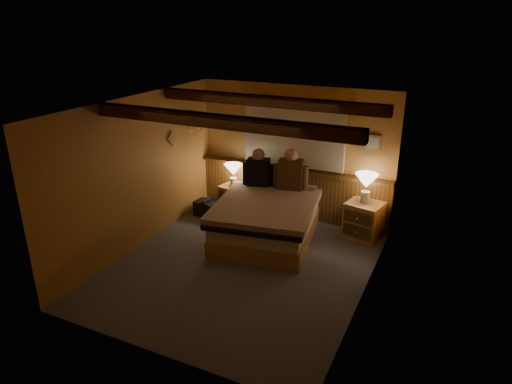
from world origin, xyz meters
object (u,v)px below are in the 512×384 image
Objects in this scene: person_right at (291,172)px; person_left at (258,170)px; lamp_right at (366,183)px; nightstand_right at (364,220)px; bed at (267,219)px; lamp_left at (233,171)px; duffel_bag at (208,208)px; nightstand_left at (234,198)px.

person_left is at bearing 176.23° from person_right.
nightstand_right is at bearing -59.74° from lamp_right.
person_right is (0.13, 0.69, 0.62)m from bed.
lamp_left is at bearing 150.63° from person_left.
bed is 3.41× the size of nightstand_right.
duffel_bag is (-2.81, -0.37, -0.16)m from nightstand_right.
lamp_right is (-0.02, 0.03, 0.65)m from nightstand_right.
duffel_bag is at bearing -171.74° from lamp_right.
nightstand_right is 0.65m from lamp_right.
lamp_left is 2.45m from lamp_right.
nightstand_right is 1.32× the size of lamp_right.
lamp_right reaches higher than duffel_bag.
person_right reaches higher than bed.
nightstand_right is at bearing -0.57° from lamp_left.
lamp_right reaches higher than nightstand_left.
lamp_left is (-1.03, 0.77, 0.46)m from bed.
bed is 0.94m from person_right.
bed is 4.50× the size of lamp_right.
person_left is at bearing -14.99° from lamp_left.
bed is 3.19× the size of person_left.
nightstand_left is 1.09× the size of lamp_right.
person_right is (1.17, -0.10, 0.72)m from nightstand_left.
person_right is at bearing -175.86° from lamp_right.
person_right is (0.58, 0.07, 0.02)m from person_left.
nightstand_left is 2.55m from lamp_right.
nightstand_right is 1.46m from person_right.
bed is at bearing -140.51° from nightstand_right.
lamp_right is 1.87m from person_left.
nightstand_left is 1.24× the size of lamp_left.
person_right is at bearing 7.02° from nightstand_left.
lamp_right is (1.42, 0.78, 0.60)m from bed.
lamp_right is 0.71× the size of person_left.
bed is 0.97m from person_left.
duffel_bag is (-0.34, -0.40, -0.67)m from lamp_left.
nightstand_right is at bearing 10.99° from nightstand_left.
lamp_left reaches higher than bed.
lamp_right is at bearing 19.57° from bed.
nightstand_right is at bearing -8.48° from person_right.
bed is 1.62m from nightstand_right.
duffel_bag is at bearing -130.96° from lamp_left.
person_left is (-1.86, -0.17, -0.00)m from lamp_right.
lamp_right is at bearing -9.26° from person_left.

